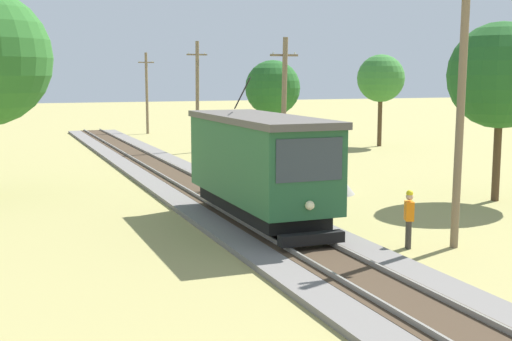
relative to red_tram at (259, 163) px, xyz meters
name	(u,v)px	position (x,y,z in m)	size (l,w,h in m)	color
red_tram	(259,163)	(0.00, 0.00, 0.00)	(2.60, 8.54, 4.79)	#235633
utility_pole_near_tram	(461,105)	(4.44, -4.95, 2.12)	(1.40, 0.35, 8.43)	#7A664C
utility_pole_mid	(284,110)	(4.44, 8.05, 1.37)	(1.40, 0.57, 6.94)	#7A664C
utility_pole_far	(197,96)	(4.44, 22.54, 1.62)	(1.40, 0.47, 7.43)	#7A664C
utility_pole_distant	(147,92)	(4.44, 38.48, 1.49)	(1.40, 0.30, 7.17)	#7A664C
gravel_pile	(330,179)	(5.29, 4.88, -1.53)	(2.21, 2.21, 1.33)	gray
track_worker	(409,216)	(3.07, -4.50, -1.21)	(0.37, 0.44, 1.78)	#38332D
tree_right_near	(381,79)	(18.05, 21.61, 2.74)	(3.45, 3.45, 6.69)	#4C3823
tree_right_far	(501,76)	(10.90, 0.86, 2.97)	(4.32, 4.32, 7.34)	#4C3823
tree_horizon	(273,88)	(8.91, 20.14, 2.14)	(3.65, 3.65, 6.18)	#4C3823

